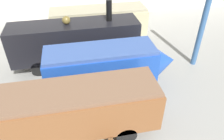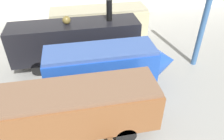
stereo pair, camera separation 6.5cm
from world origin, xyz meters
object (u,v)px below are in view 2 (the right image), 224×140
(passenger_coach_vintage, at_px, (99,22))
(visitor_person, at_px, (148,93))
(passenger_coach_wooden, at_px, (69,109))
(steam_locomotive, at_px, (76,40))
(streamlined_locomotive, at_px, (111,66))

(passenger_coach_vintage, height_order, visitor_person, passenger_coach_vintage)
(passenger_coach_vintage, xyz_separation_m, passenger_coach_wooden, (-3.35, -11.30, -0.03))
(passenger_coach_wooden, bearing_deg, steam_locomotive, 83.69)
(steam_locomotive, bearing_deg, passenger_coach_vintage, 56.13)
(steam_locomotive, distance_m, passenger_coach_wooden, 7.60)
(passenger_coach_wooden, bearing_deg, visitor_person, 18.30)
(steam_locomotive, distance_m, streamlined_locomotive, 4.48)
(streamlined_locomotive, relative_size, visitor_person, 6.07)
(streamlined_locomotive, xyz_separation_m, passenger_coach_wooden, (-3.04, -3.66, 0.03))
(passenger_coach_vintage, distance_m, visitor_person, 9.83)
(steam_locomotive, height_order, passenger_coach_wooden, steam_locomotive)
(streamlined_locomotive, xyz_separation_m, visitor_person, (2.18, -1.93, -1.21))
(passenger_coach_vintage, relative_size, steam_locomotive, 0.90)
(passenger_coach_vintage, distance_m, steam_locomotive, 4.51)
(passenger_coach_wooden, distance_m, visitor_person, 5.64)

